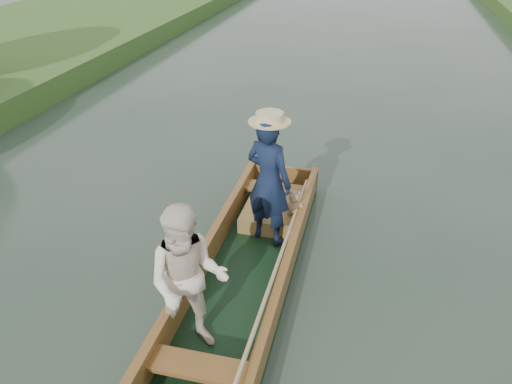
# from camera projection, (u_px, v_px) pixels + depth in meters

# --- Properties ---
(ground) EXTENTS (120.00, 120.00, 0.00)m
(ground) POSITION_uv_depth(u_px,v_px,m) (244.00, 283.00, 6.11)
(ground) COLOR #283D30
(ground) RESTS_ON ground
(punt) EXTENTS (1.26, 5.00, 1.87)m
(punt) POSITION_uv_depth(u_px,v_px,m) (238.00, 246.00, 5.75)
(punt) COLOR black
(punt) RESTS_ON ground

